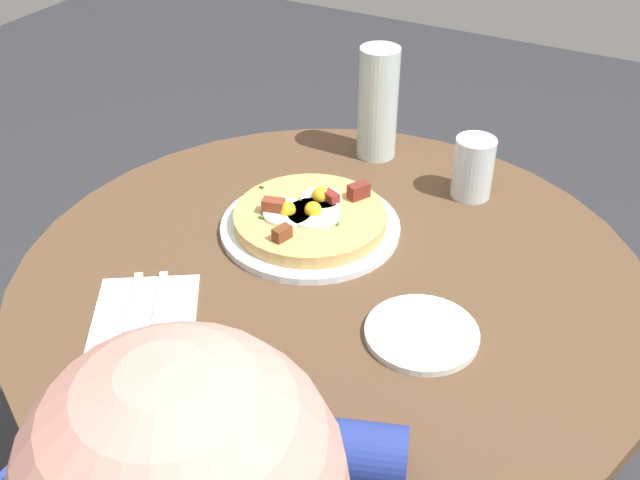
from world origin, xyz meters
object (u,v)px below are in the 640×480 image
Objects in this scene: salt_shaker at (339,452)px; pizza_plate at (310,227)px; dining_table at (330,356)px; fork at (131,314)px; water_glass at (473,168)px; breakfast_pizza at (310,216)px; bread_plate at (422,333)px; water_bottle at (378,103)px; knife at (158,313)px.

pizza_plate is at bearing -56.97° from salt_shaker.
fork is (0.19, 0.22, 0.18)m from dining_table.
breakfast_pizza is at bearing 49.94° from water_glass.
salt_shaker is (-0.25, 0.39, 0.02)m from pizza_plate.
bread_plate is 1.45× the size of water_glass.
water_bottle is at bearing -68.16° from salt_shaker.
salt_shaker is (-0.36, 0.08, 0.02)m from fork.
knife is at bearing 73.93° from pizza_plate.
salt_shaker is at bearing 119.38° from dining_table.
breakfast_pizza reaches higher than knife.
water_glass reaches higher than pizza_plate.
water_bottle reaches higher than salt_shaker.
bread_plate is 0.36m from knife.
bread_plate is (-0.17, 0.06, 0.17)m from dining_table.
bread_plate is at bearing 80.30° from fork.
knife is at bearing 22.09° from bread_plate.
knife reaches higher than dining_table.
dining_table is 0.21m from pizza_plate.
salt_shaker is at bearing 95.93° from water_glass.
water_glass is 2.35× the size of salt_shaker.
salt_shaker reaches higher than bread_plate.
knife is 0.35m from salt_shaker.
water_glass is (-0.27, -0.51, 0.05)m from knife.
water_glass reaches higher than breakfast_pizza.
breakfast_pizza reaches higher than pizza_plate.
breakfast_pizza is 0.29m from water_bottle.
bread_plate is at bearing 99.66° from water_glass.
fork is at bearing 69.71° from pizza_plate.
fork is (0.11, 0.30, 0.00)m from pizza_plate.
dining_table is 0.23m from breakfast_pizza.
pizza_plate is 1.59× the size of fork.
pizza_plate is 0.32m from fork.
knife is 1.70× the size of water_glass.
water_glass is (0.06, -0.37, 0.05)m from bread_plate.
water_glass reaches higher than salt_shaker.
breakfast_pizza is 0.30m from knife.
salt_shaker reaches higher than fork.
water_bottle is at bearing -14.75° from water_glass.
pizza_plate is 1.88× the size of bread_plate.
pizza_plate reaches higher than bread_plate.
bread_plate is at bearing 159.40° from dining_table.
breakfast_pizza is (0.00, -0.00, 0.02)m from pizza_plate.
dining_table is at bearing 104.84° from water_bottle.
knife is (0.33, 0.14, 0.00)m from bread_plate.
bread_plate reaches higher than fork.
water_bottle reaches higher than water_glass.
breakfast_pizza reaches higher than dining_table.
bread_plate is 3.39× the size of salt_shaker.
dining_table is 8.89× the size of water_glass.
water_glass is (-0.30, -0.53, 0.05)m from fork.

